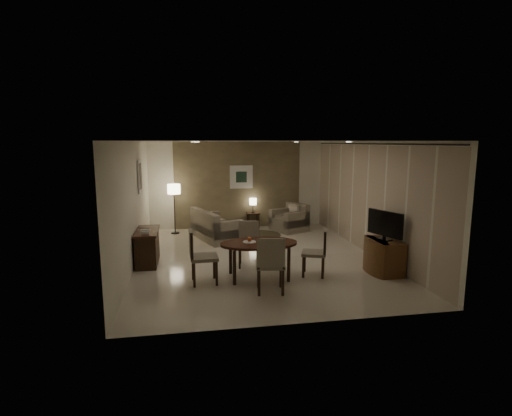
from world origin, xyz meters
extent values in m
cube|color=beige|center=(0.00, 0.00, 0.00)|extent=(5.50, 7.00, 0.00)
cube|color=white|center=(0.00, 0.00, 2.70)|extent=(5.50, 7.00, 0.00)
cube|color=olive|center=(0.00, 3.50, 1.35)|extent=(5.50, 0.00, 2.70)
cube|color=white|center=(-2.75, 0.00, 1.35)|extent=(0.00, 7.00, 2.70)
cube|color=white|center=(2.75, 0.00, 1.35)|extent=(0.00, 7.00, 2.70)
cube|color=olive|center=(0.00, 3.48, 1.35)|extent=(3.96, 0.03, 2.70)
cylinder|color=black|center=(2.68, 0.00, 2.64)|extent=(0.03, 6.80, 0.03)
cube|color=silver|center=(0.10, 3.46, 1.60)|extent=(0.72, 0.03, 0.72)
cube|color=#1B3122|center=(0.10, 3.44, 1.60)|extent=(0.34, 0.01, 0.34)
cube|color=silver|center=(-2.72, 1.20, 1.85)|extent=(0.03, 0.60, 0.80)
cube|color=gray|center=(-2.71, 1.20, 1.85)|extent=(0.01, 0.46, 0.64)
cylinder|color=white|center=(-1.40, -1.80, 2.69)|extent=(0.10, 0.10, 0.01)
cylinder|color=white|center=(1.40, -1.80, 2.69)|extent=(0.10, 0.10, 0.01)
cylinder|color=white|center=(-1.40, 1.80, 2.69)|extent=(0.10, 0.10, 0.01)
cylinder|color=white|center=(1.40, 1.80, 2.69)|extent=(0.10, 0.10, 0.01)
cylinder|color=white|center=(-0.40, -1.32, 0.73)|extent=(0.26, 0.26, 0.02)
cylinder|color=white|center=(0.00, -1.42, 0.73)|extent=(0.26, 0.26, 0.02)
sphere|color=#B74414|center=(-0.40, -1.32, 0.78)|extent=(0.09, 0.09, 0.09)
cube|color=white|center=(0.00, -1.42, 0.75)|extent=(0.12, 0.08, 0.03)
cylinder|color=#3D3522|center=(0.44, 2.25, 0.01)|extent=(1.29, 1.29, 0.01)
camera|label=1|loc=(-1.59, -8.91, 2.68)|focal=28.00mm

